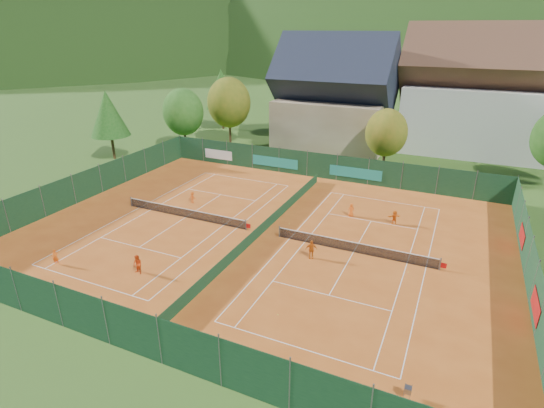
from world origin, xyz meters
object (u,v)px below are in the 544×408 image
at_px(hotel_block_a, 482,99).
at_px(player_left_far, 193,197).
at_px(player_left_mid, 138,265).
at_px(player_right_far_a, 351,210).
at_px(chalet, 334,102).
at_px(player_right_far_b, 394,217).
at_px(player_right_near, 311,249).
at_px(player_left_near, 55,257).
at_px(ball_hopper, 408,390).

relative_size(hotel_block_a, player_left_far, 18.22).
bearing_deg(hotel_block_a, player_left_far, -127.83).
bearing_deg(player_left_mid, player_right_far_a, 60.02).
height_order(chalet, player_left_far, chalet).
bearing_deg(player_left_mid, hotel_block_a, 69.87).
xyz_separation_m(player_left_mid, player_right_far_a, (11.37, 16.24, -0.10)).
height_order(chalet, player_left_mid, chalet).
bearing_deg(player_right_far_b, player_right_near, 30.86).
height_order(chalet, player_left_near, chalet).
bearing_deg(player_left_near, hotel_block_a, 30.29).
relative_size(player_right_near, player_right_far_b, 1.18).
relative_size(chalet, hotel_block_a, 0.75).
relative_size(hotel_block_a, player_right_far_a, 17.01).
bearing_deg(hotel_block_a, player_right_far_a, -108.86).
xyz_separation_m(chalet, hotel_block_a, (19.00, 6.00, 0.76)).
bearing_deg(player_left_mid, player_left_far, 112.58).
bearing_deg(ball_hopper, hotel_block_a, 87.60).
xyz_separation_m(player_left_far, player_right_far_b, (19.38, 3.41, 0.06)).
distance_m(chalet, hotel_block_a, 19.94).
bearing_deg(player_right_near, player_left_mid, -171.06).
xyz_separation_m(hotel_block_a, player_left_mid, (-21.36, -45.50, -6.65)).
bearing_deg(player_right_far_b, player_right_far_a, -31.80).
bearing_deg(player_right_near, hotel_block_a, 48.85).
bearing_deg(player_right_far_b, player_left_near, 7.81).
height_order(chalet, ball_hopper, chalet).
xyz_separation_m(player_left_near, player_right_far_a, (17.88, 17.76, 0.02)).
bearing_deg(player_left_near, player_right_far_a, 15.76).
distance_m(player_left_mid, player_right_near, 12.84).
bearing_deg(player_left_far, player_right_near, 157.43).
xyz_separation_m(player_left_mid, player_right_far_b, (15.34, 16.20, -0.08)).
relative_size(player_left_mid, player_right_near, 0.96).
bearing_deg(ball_hopper, chalet, 111.52).
relative_size(player_left_far, player_right_near, 0.77).
height_order(player_right_near, player_right_far_b, player_right_near).
distance_m(ball_hopper, player_left_near, 25.89).
height_order(player_left_far, player_right_far_a, player_right_far_a).
height_order(ball_hopper, player_right_far_a, player_right_far_a).
xyz_separation_m(hotel_block_a, player_left_near, (-27.87, -47.02, -6.77)).
relative_size(player_left_mid, player_right_far_b, 1.13).
relative_size(player_left_far, player_right_far_a, 0.93).
relative_size(player_left_near, player_right_far_a, 0.96).
distance_m(hotel_block_a, player_left_mid, 50.70).
height_order(ball_hopper, player_right_near, player_right_near).
relative_size(chalet, player_right_near, 10.55).
xyz_separation_m(ball_hopper, player_right_far_a, (-7.94, 19.71, 0.08)).
bearing_deg(player_left_far, player_left_mid, 105.69).
xyz_separation_m(chalet, ball_hopper, (16.95, -42.97, -6.07)).
distance_m(hotel_block_a, player_right_far_a, 31.65).
distance_m(hotel_block_a, player_right_near, 40.28).
distance_m(ball_hopper, player_right_far_a, 21.25).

